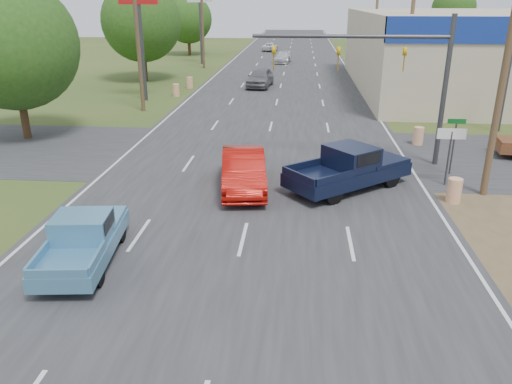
# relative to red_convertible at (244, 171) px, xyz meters

# --- Properties ---
(main_road) EXTENTS (15.00, 180.00, 0.02)m
(main_road) POSITION_rel_red_convertible_xyz_m (0.50, 27.24, -0.83)
(main_road) COLOR #2D2D30
(main_road) RESTS_ON ground
(cross_road) EXTENTS (120.00, 10.00, 0.02)m
(cross_road) POSITION_rel_red_convertible_xyz_m (0.50, 5.24, -0.83)
(cross_road) COLOR #2D2D30
(cross_road) RESTS_ON ground
(utility_pole_1) EXTENTS (2.00, 0.28, 10.00)m
(utility_pole_1) POSITION_rel_red_convertible_xyz_m (10.00, 0.24, 4.48)
(utility_pole_1) COLOR #4C3823
(utility_pole_1) RESTS_ON ground
(utility_pole_2) EXTENTS (2.00, 0.28, 10.00)m
(utility_pole_2) POSITION_rel_red_convertible_xyz_m (10.00, 18.24, 4.48)
(utility_pole_2) COLOR #4C3823
(utility_pole_2) RESTS_ON ground
(utility_pole_3) EXTENTS (2.00, 0.28, 10.00)m
(utility_pole_3) POSITION_rel_red_convertible_xyz_m (10.00, 36.24, 4.48)
(utility_pole_3) COLOR #4C3823
(utility_pole_3) RESTS_ON ground
(utility_pole_5) EXTENTS (2.00, 0.28, 10.00)m
(utility_pole_5) POSITION_rel_red_convertible_xyz_m (-9.00, 15.24, 4.48)
(utility_pole_5) COLOR #4C3823
(utility_pole_5) RESTS_ON ground
(utility_pole_6) EXTENTS (2.00, 0.28, 10.00)m
(utility_pole_6) POSITION_rel_red_convertible_xyz_m (-9.00, 39.24, 4.48)
(utility_pole_6) COLOR #4C3823
(utility_pole_6) RESTS_ON ground
(tree_0) EXTENTS (7.14, 7.14, 8.84)m
(tree_0) POSITION_rel_red_convertible_xyz_m (-13.50, 7.24, 4.43)
(tree_0) COLOR #422D19
(tree_0) RESTS_ON ground
(tree_1) EXTENTS (7.56, 7.56, 9.36)m
(tree_1) POSITION_rel_red_convertible_xyz_m (-13.00, 29.24, 4.74)
(tree_1) COLOR #422D19
(tree_1) RESTS_ON ground
(tree_2) EXTENTS (6.72, 6.72, 8.32)m
(tree_2) POSITION_rel_red_convertible_xyz_m (-13.70, 53.24, 4.12)
(tree_2) COLOR #422D19
(tree_2) RESTS_ON ground
(tree_5) EXTENTS (7.98, 7.98, 9.88)m
(tree_5) POSITION_rel_red_convertible_xyz_m (30.50, 82.24, 5.05)
(tree_5) COLOR #422D19
(tree_5) RESTS_ON ground
(tree_6) EXTENTS (8.82, 8.82, 10.92)m
(tree_6) POSITION_rel_red_convertible_xyz_m (-29.50, 82.24, 5.67)
(tree_6) COLOR #422D19
(tree_6) RESTS_ON ground
(barrel_0) EXTENTS (0.56, 0.56, 1.00)m
(barrel_0) POSITION_rel_red_convertible_xyz_m (8.50, -0.76, -0.34)
(barrel_0) COLOR orange
(barrel_0) RESTS_ON ground
(barrel_1) EXTENTS (0.56, 0.56, 1.00)m
(barrel_1) POSITION_rel_red_convertible_xyz_m (8.90, 7.74, -0.34)
(barrel_1) COLOR orange
(barrel_1) RESTS_ON ground
(barrel_2) EXTENTS (0.56, 0.56, 1.00)m
(barrel_2) POSITION_rel_red_convertible_xyz_m (-8.00, 21.24, -0.34)
(barrel_2) COLOR orange
(barrel_2) RESTS_ON ground
(barrel_3) EXTENTS (0.56, 0.56, 1.00)m
(barrel_3) POSITION_rel_red_convertible_xyz_m (-7.70, 25.24, -0.34)
(barrel_3) COLOR orange
(barrel_3) RESTS_ON ground
(pole_sign_left_near) EXTENTS (3.00, 0.35, 9.20)m
(pole_sign_left_near) POSITION_rel_red_convertible_xyz_m (-10.00, 19.24, 6.33)
(pole_sign_left_near) COLOR #3F3F44
(pole_sign_left_near) RESTS_ON ground
(pole_sign_left_far) EXTENTS (3.00, 0.35, 9.20)m
(pole_sign_left_far) POSITION_rel_red_convertible_xyz_m (-10.00, 43.24, 6.33)
(pole_sign_left_far) COLOR #3F3F44
(pole_sign_left_far) RESTS_ON ground
(lane_sign) EXTENTS (1.20, 0.08, 2.52)m
(lane_sign) POSITION_rel_red_convertible_xyz_m (8.70, 1.24, 1.07)
(lane_sign) COLOR #3F3F44
(lane_sign) RESTS_ON ground
(street_name_sign) EXTENTS (0.80, 0.08, 2.61)m
(street_name_sign) POSITION_rel_red_convertible_xyz_m (9.30, 2.74, 0.77)
(street_name_sign) COLOR #3F3F44
(street_name_sign) RESTS_ON ground
(signal_mast) EXTENTS (9.12, 0.40, 7.00)m
(signal_mast) POSITION_rel_red_convertible_xyz_m (6.32, 4.24, 3.97)
(signal_mast) COLOR #3F3F44
(signal_mast) RESTS_ON ground
(red_convertible) EXTENTS (2.40, 5.25, 1.67)m
(red_convertible) POSITION_rel_red_convertible_xyz_m (0.00, 0.00, 0.00)
(red_convertible) COLOR #9D0C07
(red_convertible) RESTS_ON ground
(blue_pickup) EXTENTS (2.30, 4.82, 1.54)m
(blue_pickup) POSITION_rel_red_convertible_xyz_m (-4.19, -6.62, -0.06)
(blue_pickup) COLOR black
(blue_pickup) RESTS_ON ground
(navy_pickup) EXTENTS (5.68, 5.22, 1.85)m
(navy_pickup) POSITION_rel_red_convertible_xyz_m (4.52, 0.52, 0.10)
(navy_pickup) COLOR black
(navy_pickup) RESTS_ON ground
(distant_car_grey) EXTENTS (2.50, 5.18, 1.70)m
(distant_car_grey) POSITION_rel_red_convertible_xyz_m (-1.37, 26.36, 0.02)
(distant_car_grey) COLOR slate
(distant_car_grey) RESTS_ON ground
(distant_car_silver) EXTENTS (2.25, 4.67, 1.31)m
(distant_car_silver) POSITION_rel_red_convertible_xyz_m (0.00, 45.22, -0.18)
(distant_car_silver) COLOR silver
(distant_car_silver) RESTS_ON ground
(distant_car_white) EXTENTS (2.40, 4.55, 1.22)m
(distant_car_white) POSITION_rel_red_convertible_xyz_m (-2.50, 60.25, -0.23)
(distant_car_white) COLOR silver
(distant_car_white) RESTS_ON ground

